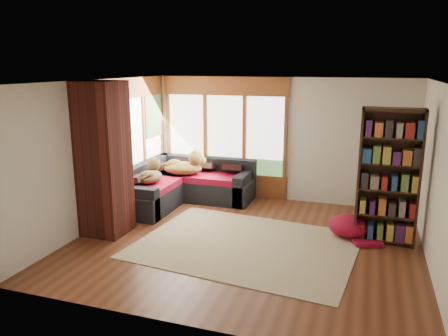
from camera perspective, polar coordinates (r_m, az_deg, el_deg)
The scene contains 17 objects.
floor at distance 7.32m, azimuth 2.90°, elevation -9.58°, with size 5.50×5.50×0.00m, color #4F2716.
ceiling at distance 6.74m, azimuth 3.16°, elevation 11.21°, with size 5.50×5.50×0.00m, color white.
wall_back at distance 9.30m, azimuth 7.17°, elevation 3.69°, with size 5.50×0.04×2.60m, color silver.
wall_front at distance 4.65m, azimuth -5.33°, elevation -6.27°, with size 5.50×0.04×2.60m, color silver.
wall_left at distance 8.07m, azimuth -16.14°, elevation 1.77°, with size 0.04×5.00×2.60m, color silver.
wall_right at distance 6.75m, azimuth 26.15°, elevation -1.34°, with size 0.04×5.00×2.60m, color silver.
windows_back at distance 9.57m, azimuth 0.06°, elevation 4.37°, with size 2.82×0.10×1.90m.
windows_left at distance 9.04m, azimuth -11.72°, elevation 3.56°, with size 0.10×2.62×1.90m.
roller_blind at distance 9.69m, azimuth -9.22°, elevation 6.70°, with size 0.03×0.72×0.90m, color #618454.
brick_chimney at distance 7.60m, azimuth -15.44°, elevation 1.10°, with size 0.70×0.70×2.60m, color #471914.
sectional_sofa at distance 9.36m, azimuth -5.83°, elevation -2.47°, with size 2.20×2.20×0.80m.
area_rug at distance 7.19m, azimuth 2.88°, elevation -9.97°, with size 3.40×2.60×0.01m, color beige.
bookshelf at distance 7.42m, azimuth 20.67°, elevation -1.15°, with size 0.94×0.31×2.20m.
pouf at distance 7.76m, azimuth 16.02°, elevation -7.22°, with size 0.67×0.67×0.36m, color maroon.
dog_tan at distance 9.25m, azimuth -4.99°, elevation 0.37°, with size 0.94×0.69×0.47m.
dog_brindle at distance 8.78m, azimuth -9.53°, elevation -0.75°, with size 0.53×0.77×0.40m.
throw_pillows at distance 9.37m, azimuth -5.31°, elevation 0.33°, with size 1.98×1.68×0.45m.
Camera 1 is at (1.79, -6.49, 2.87)m, focal length 35.00 mm.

